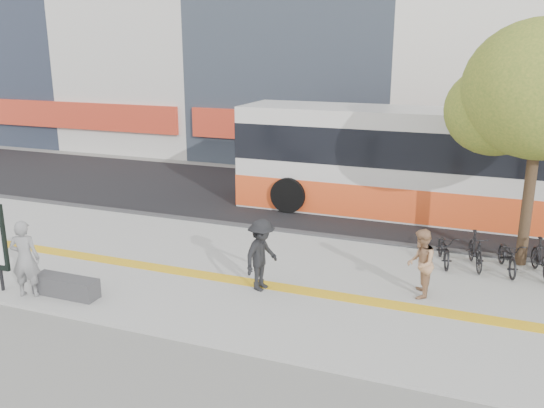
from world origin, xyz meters
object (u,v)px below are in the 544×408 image
at_px(pedestrian_tan, 421,264).
at_px(street_tree, 540,93).
at_px(pedestrian_dark, 261,255).
at_px(bench, 66,286).
at_px(bus, 434,167).
at_px(seated_woman, 25,259).

bearing_deg(pedestrian_tan, street_tree, 139.79).
bearing_deg(pedestrian_dark, bench, 128.92).
bearing_deg(pedestrian_dark, bus, -8.42).
xyz_separation_m(street_tree, bus, (-2.67, 3.68, -2.79)).
distance_m(seated_woman, pedestrian_tan, 8.95).
height_order(street_tree, pedestrian_tan, street_tree).
distance_m(pedestrian_tan, pedestrian_dark, 3.63).
distance_m(seated_woman, pedestrian_dark, 5.35).
bearing_deg(bus, pedestrian_tan, -86.23).
xyz_separation_m(bus, pedestrian_dark, (-3.06, -7.74, -0.79)).
relative_size(street_tree, pedestrian_dark, 3.68).
distance_m(bench, pedestrian_tan, 8.11).
distance_m(bench, pedestrian_dark, 4.54).
bearing_deg(bench, seated_woman, -158.78).
height_order(bench, street_tree, street_tree).
distance_m(bench, seated_woman, 1.09).
bearing_deg(pedestrian_tan, pedestrian_dark, -79.93).
bearing_deg(pedestrian_tan, bench, -73.91).
distance_m(street_tree, pedestrian_dark, 7.89).
height_order(street_tree, seated_woman, street_tree).
bearing_deg(pedestrian_tan, bus, 178.94).
distance_m(bus, seated_woman, 12.78).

